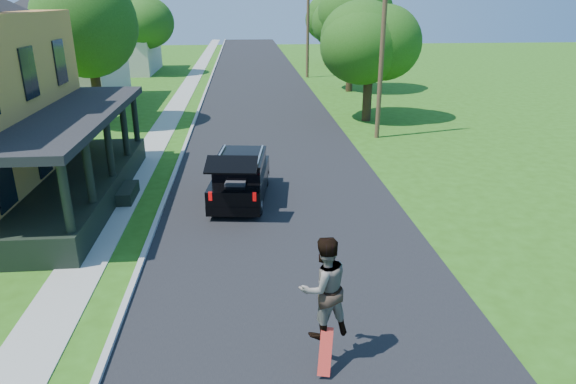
{
  "coord_description": "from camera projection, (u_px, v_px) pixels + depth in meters",
  "views": [
    {
      "loc": [
        -1.19,
        -11.2,
        6.62
      ],
      "look_at": [
        0.03,
        3.0,
        1.22
      ],
      "focal_mm": 32.0,
      "sensor_mm": 36.0,
      "label": 1
    }
  ],
  "objects": [
    {
      "name": "skateboarder",
      "position": [
        324.0,
        288.0,
        9.54
      ],
      "size": [
        1.19,
        1.06,
        2.04
      ],
      "rotation": [
        0.0,
        0.0,
        3.49
      ],
      "color": "black",
      "rests_on": "ground"
    },
    {
      "name": "sidewalk",
      "position": [
        172.0,
        115.0,
        31.07
      ],
      "size": [
        1.3,
        120.0,
        0.03
      ],
      "primitive_type": "cube",
      "color": "#9FA097",
      "rests_on": "ground"
    },
    {
      "name": "tree_right_far",
      "position": [
        328.0,
        12.0,
        52.6
      ],
      "size": [
        5.71,
        5.44,
        7.98
      ],
      "rotation": [
        0.0,
        0.0,
        0.14
      ],
      "color": "black",
      "rests_on": "ground"
    },
    {
      "name": "neighbor_house_mid",
      "position": [
        49.0,
        39.0,
        32.68
      ],
      "size": [
        12.78,
        12.78,
        8.3
      ],
      "color": "beige",
      "rests_on": "ground"
    },
    {
      "name": "tree_left_far",
      "position": [
        134.0,
        17.0,
        45.54
      ],
      "size": [
        5.76,
        5.86,
        7.77
      ],
      "rotation": [
        0.0,
        0.0,
        -0.22
      ],
      "color": "black",
      "rests_on": "ground"
    },
    {
      "name": "street",
      "position": [
        264.0,
        113.0,
        31.52
      ],
      "size": [
        8.0,
        120.0,
        0.02
      ],
      "primitive_type": "cube",
      "color": "black",
      "rests_on": "ground"
    },
    {
      "name": "utility_pole_far",
      "position": [
        308.0,
        26.0,
        44.27
      ],
      "size": [
        1.57,
        0.43,
        8.48
      ],
      "rotation": [
        0.0,
        0.0,
        0.2
      ],
      "color": "#463720",
      "rests_on": "ground"
    },
    {
      "name": "tree_left_mid",
      "position": [
        88.0,
        25.0,
        27.36
      ],
      "size": [
        5.43,
        5.24,
        8.05
      ],
      "rotation": [
        0.0,
        0.0,
        0.06
      ],
      "color": "black",
      "rests_on": "ground"
    },
    {
      "name": "front_walk",
      "position": [
        6.0,
        203.0,
        17.71
      ],
      "size": [
        6.5,
        1.2,
        0.03
      ],
      "primitive_type": "cube",
      "color": "#9FA097",
      "rests_on": "ground"
    },
    {
      "name": "skateboard",
      "position": [
        325.0,
        353.0,
        9.55
      ],
      "size": [
        0.36,
        0.51,
        0.79
      ],
      "rotation": [
        0.0,
        0.0,
        -0.1
      ],
      "color": "red",
      "rests_on": "ground"
    },
    {
      "name": "curb",
      "position": [
        197.0,
        114.0,
        31.19
      ],
      "size": [
        0.15,
        120.0,
        0.12
      ],
      "primitive_type": "cube",
      "color": "#A0A09B",
      "rests_on": "ground"
    },
    {
      "name": "tree_right_near",
      "position": [
        370.0,
        36.0,
        27.99
      ],
      "size": [
        5.54,
        5.58,
        7.37
      ],
      "rotation": [
        0.0,
        0.0,
        -0.16
      ],
      "color": "black",
      "rests_on": "ground"
    },
    {
      "name": "ground",
      "position": [
        297.0,
        280.0,
        12.88
      ],
      "size": [
        140.0,
        140.0,
        0.0
      ],
      "primitive_type": "plane",
      "color": "#2B5911",
      "rests_on": "ground"
    },
    {
      "name": "black_suv",
      "position": [
        240.0,
        178.0,
        17.76
      ],
      "size": [
        2.2,
        4.63,
        2.08
      ],
      "rotation": [
        0.0,
        0.0,
        -0.12
      ],
      "color": "black",
      "rests_on": "ground"
    },
    {
      "name": "neighbor_house_far",
      "position": [
        109.0,
        26.0,
        47.58
      ],
      "size": [
        12.78,
        12.78,
        8.3
      ],
      "color": "beige",
      "rests_on": "ground"
    },
    {
      "name": "utility_pole_near",
      "position": [
        382.0,
        44.0,
        24.39
      ],
      "size": [
        1.41,
        0.37,
        8.91
      ],
      "rotation": [
        0.0,
        0.0,
        0.19
      ],
      "color": "#463720",
      "rests_on": "ground"
    },
    {
      "name": "tree_right_mid",
      "position": [
        352.0,
        12.0,
        36.93
      ],
      "size": [
        5.92,
        5.96,
        8.57
      ],
      "rotation": [
        0.0,
        0.0,
        -0.17
      ],
      "color": "black",
      "rests_on": "ground"
    }
  ]
}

